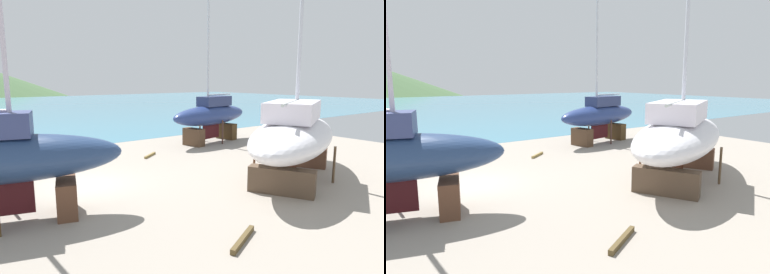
# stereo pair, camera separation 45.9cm
# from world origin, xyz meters

# --- Properties ---
(ground_plane) EXTENTS (45.44, 45.44, 0.00)m
(ground_plane) POSITION_xyz_m (0.00, -1.91, 0.00)
(ground_plane) COLOR gray
(sailboat_far_slipway) EXTENTS (8.44, 3.54, 14.00)m
(sailboat_far_slipway) POSITION_xyz_m (12.12, 5.22, 2.18)
(sailboat_far_slipway) COLOR brown
(sailboat_far_slipway) RESTS_ON ground
(sailboat_small_center) EXTENTS (11.32, 8.15, 18.67)m
(sailboat_small_center) POSITION_xyz_m (8.79, -5.03, 2.26)
(sailboat_small_center) COLOR brown
(sailboat_small_center) RESTS_ON ground
(barrel_tipped_right) EXTENTS (0.66, 0.66, 0.77)m
(barrel_tipped_right) POSITION_xyz_m (1.74, 4.71, 0.39)
(barrel_tipped_right) COLOR brown
(barrel_tipped_right) RESTS_ON ground
(barrel_tipped_left) EXTENTS (0.78, 0.78, 0.83)m
(barrel_tipped_left) POSITION_xyz_m (-0.29, 4.03, 0.41)
(barrel_tipped_left) COLOR #2A5268
(barrel_tipped_left) RESTS_ON ground
(barrel_tar_black) EXTENTS (0.66, 0.66, 0.89)m
(barrel_tar_black) POSITION_xyz_m (-3.07, 2.32, 0.44)
(barrel_tar_black) COLOR #2D5060
(barrel_tar_black) RESTS_ON ground
(timber_short_cross) EXTENTS (1.76, 0.97, 0.17)m
(timber_short_cross) POSITION_xyz_m (1.81, -8.43, 0.09)
(timber_short_cross) COLOR brown
(timber_short_cross) RESTS_ON ground
(timber_plank_far) EXTENTS (1.32, 1.02, 0.15)m
(timber_plank_far) POSITION_xyz_m (5.57, 3.68, 0.07)
(timber_plank_far) COLOR olive
(timber_plank_far) RESTS_ON ground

